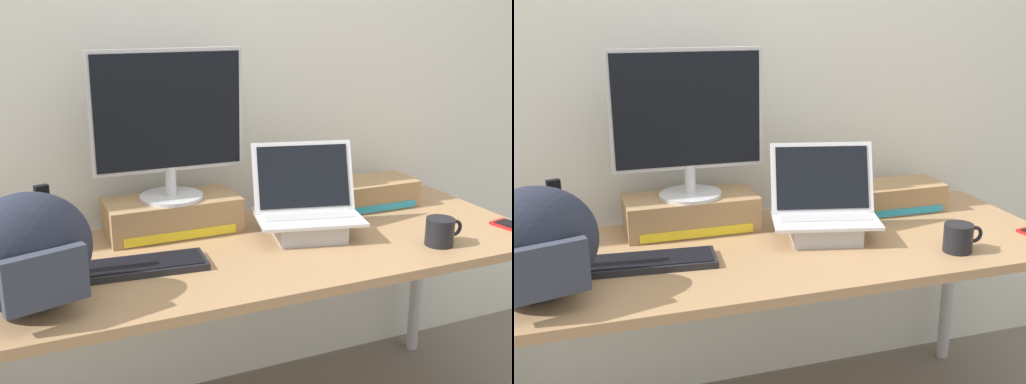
% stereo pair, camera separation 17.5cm
% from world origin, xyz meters
% --- Properties ---
extents(back_wall, '(7.00, 0.10, 2.60)m').
position_xyz_m(back_wall, '(0.00, 0.46, 1.30)').
color(back_wall, silver).
rests_on(back_wall, ground).
extents(desk, '(1.88, 0.72, 0.73)m').
position_xyz_m(desk, '(0.00, 0.00, 0.66)').
color(desk, '#A87F56').
rests_on(desk, ground).
extents(toner_box_yellow, '(0.44, 0.21, 0.12)m').
position_xyz_m(toner_box_yellow, '(-0.21, 0.24, 0.79)').
color(toner_box_yellow, '#9E7A51').
rests_on(toner_box_yellow, desk).
extents(desktop_monitor, '(0.50, 0.21, 0.49)m').
position_xyz_m(desktop_monitor, '(-0.21, 0.23, 1.10)').
color(desktop_monitor, silver).
rests_on(desktop_monitor, toner_box_yellow).
extents(open_laptop, '(0.39, 0.31, 0.30)m').
position_xyz_m(open_laptop, '(0.20, 0.03, 0.79)').
color(open_laptop, '#ADADB2').
rests_on(open_laptop, desk).
extents(external_keyboard, '(0.43, 0.18, 0.02)m').
position_xyz_m(external_keyboard, '(-0.40, -0.04, 0.74)').
color(external_keyboard, black).
rests_on(external_keyboard, desk).
extents(messenger_backpack, '(0.38, 0.31, 0.30)m').
position_xyz_m(messenger_backpack, '(-0.69, -0.17, 0.88)').
color(messenger_backpack, '#232838').
rests_on(messenger_backpack, desk).
extents(coffee_mug, '(0.13, 0.09, 0.09)m').
position_xyz_m(coffee_mug, '(0.55, -0.22, 0.77)').
color(coffee_mug, black).
rests_on(coffee_mug, desk).
extents(toner_box_cyan, '(0.32, 0.18, 0.10)m').
position_xyz_m(toner_box_cyan, '(0.58, 0.22, 0.78)').
color(toner_box_cyan, '#9E7A51').
rests_on(toner_box_cyan, desk).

